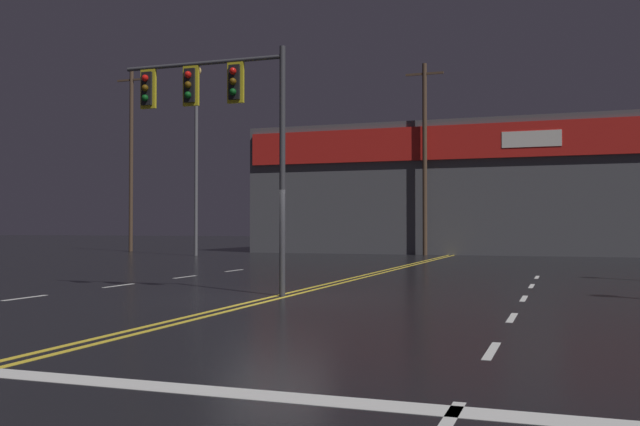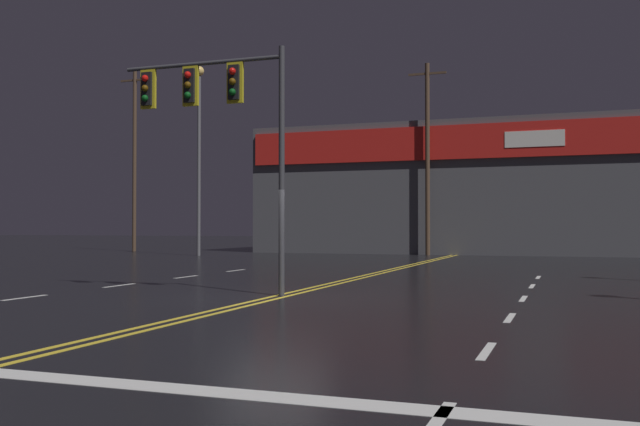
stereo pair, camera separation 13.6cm
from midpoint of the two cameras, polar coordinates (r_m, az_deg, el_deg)
name	(u,v)px [view 1 (the left image)]	position (r m, az deg, el deg)	size (l,w,h in m)	color
ground_plane	(273,298)	(16.34, -4.00, -6.82)	(200.00, 200.00, 0.00)	black
road_markings	(289,308)	(14.32, -2.75, -7.61)	(16.01, 60.00, 0.01)	gold
traffic_signal_median	(213,104)	(17.82, -8.76, 8.64)	(4.35, 0.36, 5.91)	#38383D
streetlight_far_median	(196,137)	(41.23, -9.97, 6.05)	(0.56, 0.56, 10.78)	#59595E
building_backdrop	(463,191)	(46.68, 11.31, 1.77)	(25.50, 10.23, 7.89)	#4C4C51
utility_pole_row	(454,147)	(41.39, 10.57, 5.18)	(46.02, 0.26, 12.45)	#4C3828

